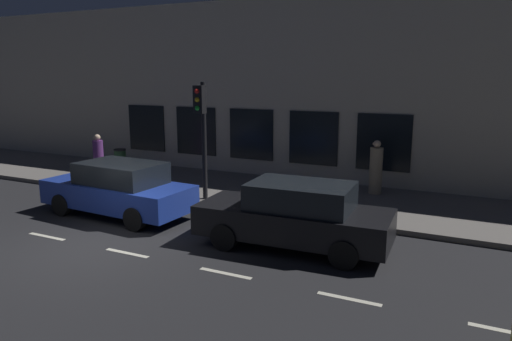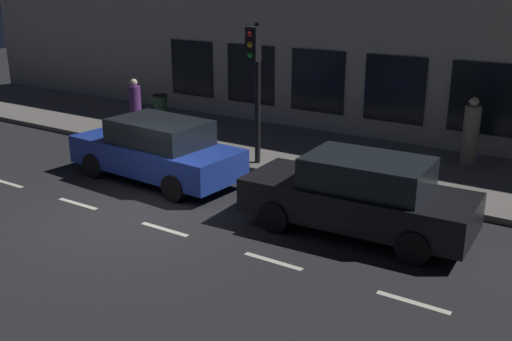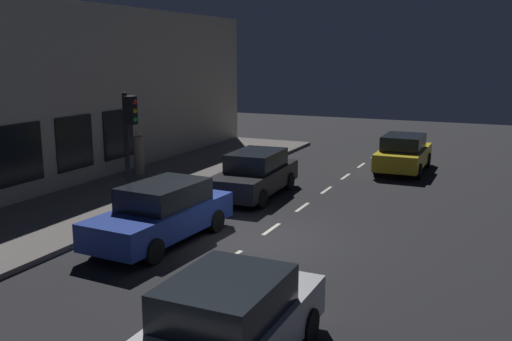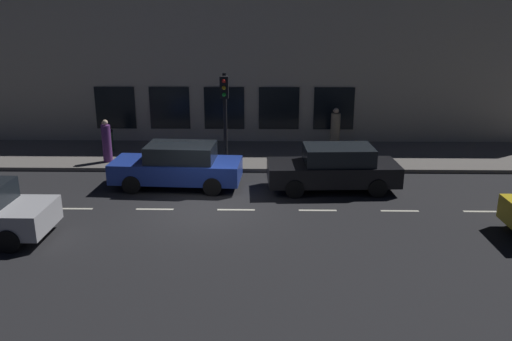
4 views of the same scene
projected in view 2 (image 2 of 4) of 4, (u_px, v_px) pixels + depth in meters
ground_plane at (129, 219)px, 12.63m from camera, size 60.00×60.00×0.00m
sidewalk at (281, 148)px, 17.58m from camera, size 4.50×32.00×0.15m
building_facade at (324, 27)px, 18.57m from camera, size 0.65×32.00×6.82m
lane_centre_line at (164, 229)px, 12.11m from camera, size 0.12×27.20×0.01m
traffic_light at (255, 70)px, 15.09m from camera, size 0.49×0.32×3.66m
parked_car_2 at (359, 195)px, 11.75m from camera, size 2.01×4.62×1.58m
parked_car_3 at (157, 150)px, 14.78m from camera, size 2.06×4.64×1.58m
pedestrian_0 at (471, 134)px, 15.65m from camera, size 0.46×0.46×1.78m
pedestrian_1 at (135, 109)px, 18.62m from camera, size 0.52×0.52×1.74m
trash_bin at (160, 108)px, 20.28m from camera, size 0.48×0.48×0.93m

